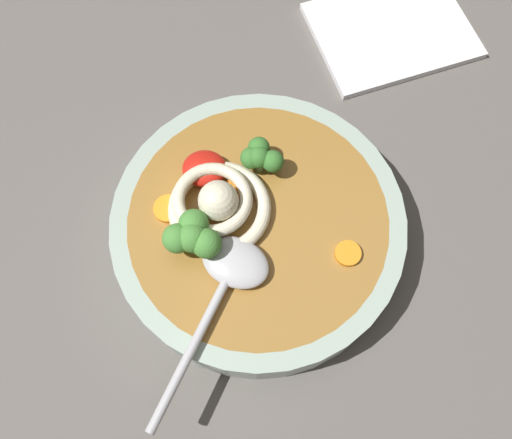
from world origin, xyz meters
The scene contains 11 objects.
table_slab centered at (0.00, 0.00, 1.32)cm, with size 135.12×135.12×2.64cm, color #5B5651.
soup_bowl centered at (-0.05, 3.67, 5.29)cm, with size 26.76×26.76×5.12cm.
noodle_pile centered at (3.61, 2.75, 9.03)cm, with size 10.15×9.96×4.08cm.
soup_spoon centered at (2.48, 9.19, 8.56)cm, with size 10.24×17.06×1.60cm.
chili_sauce_dollop centered at (4.94, -0.93, 8.68)cm, with size 4.08×3.67×1.83cm, color red.
broccoli_floret_right centered at (5.47, 6.21, 10.26)cm, with size 5.05×4.34×3.99cm.
broccoli_floret_center centered at (-0.32, -1.68, 9.72)cm, with size 3.95×3.40×3.13cm.
carrot_slice_front centered at (8.09, 2.82, 8.02)cm, with size 2.64×2.64×0.52cm, color orange.
carrot_slice_extra_b centered at (-7.84, 6.86, 8.00)cm, with size 2.32×2.32×0.49cm, color orange.
carrot_slice_extra_a centered at (1.60, -0.34, 8.12)cm, with size 2.41×2.41×0.73cm, color orange.
folded_napkin centered at (-15.14, -21.74, 3.04)cm, with size 17.44×13.52×0.80cm, color white.
Camera 1 is at (-0.24, 21.40, 52.68)cm, focal length 37.84 mm.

